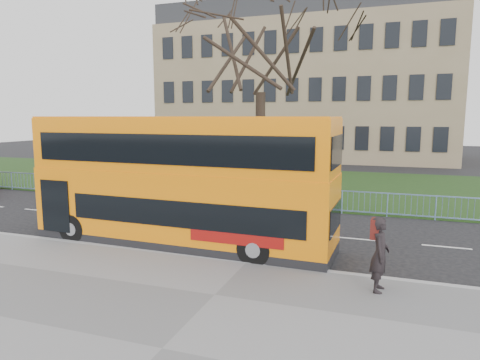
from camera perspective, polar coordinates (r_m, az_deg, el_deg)
name	(u,v)px	position (r m, az deg, el deg)	size (l,w,h in m)	color
ground	(261,251)	(14.71, 2.84, -9.38)	(120.00, 120.00, 0.00)	black
pavement	(162,351)	(8.94, -10.33, -21.54)	(80.00, 10.50, 0.12)	slate
kerb	(247,263)	(13.28, 0.93, -11.04)	(80.00, 0.20, 0.14)	#949497
grass_verge	(323,185)	(28.37, 10.97, -0.72)	(80.00, 15.40, 0.08)	#1A3613
guard_railing	(300,199)	(20.80, 7.96, -2.56)	(40.00, 0.12, 1.10)	#6B8CBE
bare_tree	(261,72)	(24.56, 2.78, 14.16)	(9.60, 9.60, 13.71)	black
civic_building	(306,94)	(49.32, 8.86, 11.30)	(30.00, 15.00, 14.00)	#806E51
yellow_bus	(181,178)	(14.92, -7.93, 0.22)	(10.68, 2.83, 4.45)	orange
pedestrian	(380,254)	(11.45, 18.15, -9.40)	(0.70, 0.46, 1.91)	black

